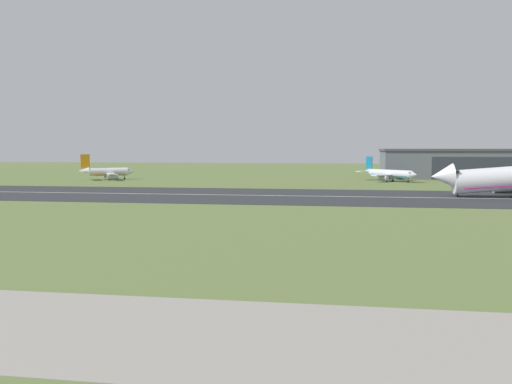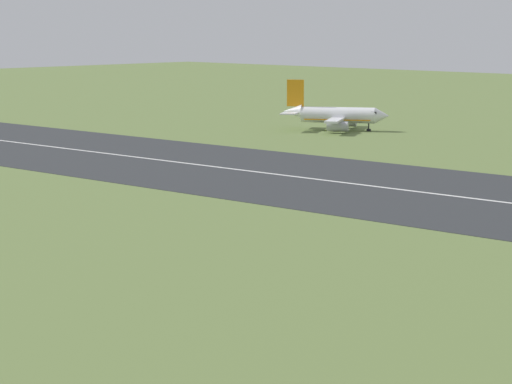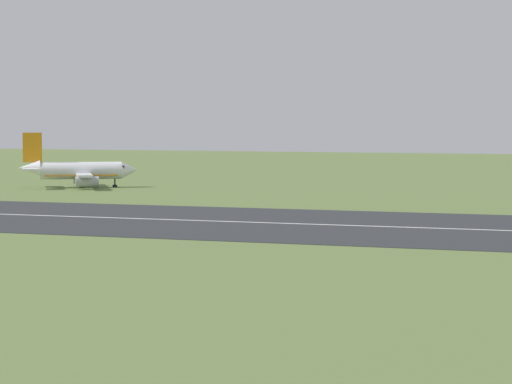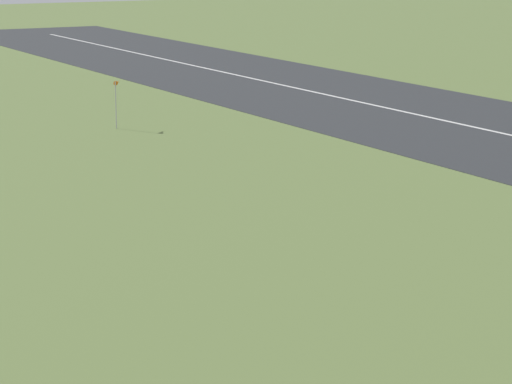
% 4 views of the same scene
% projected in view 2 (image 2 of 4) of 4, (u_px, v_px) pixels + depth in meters
% --- Properties ---
extents(runway_strip, '(443.76, 42.49, 0.06)m').
position_uv_depth(runway_strip, '(407.00, 191.00, 153.68)').
color(runway_strip, '#2B2D30').
rests_on(runway_strip, ground_plane).
extents(runway_centreline, '(399.39, 0.70, 0.01)m').
position_uv_depth(runway_centreline, '(407.00, 190.00, 153.67)').
color(runway_centreline, silver).
rests_on(runway_centreline, runway_strip).
extents(airplane_parked_east, '(21.31, 20.71, 9.77)m').
position_uv_depth(airplane_parked_east, '(336.00, 116.00, 233.97)').
color(airplane_parked_east, white).
rests_on(airplane_parked_east, ground_plane).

